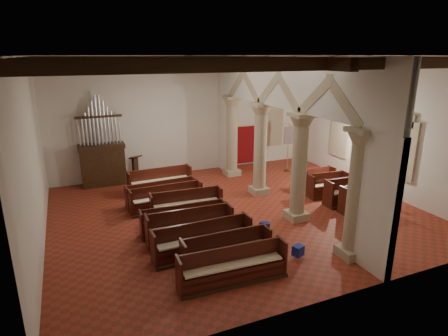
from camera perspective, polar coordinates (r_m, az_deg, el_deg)
floor at (r=15.09m, az=1.99°, el=-6.68°), size 14.00×14.00×0.00m
ceiling at (r=13.83m, az=2.25°, el=16.75°), size 14.00×14.00×0.00m
wall_back at (r=19.66m, az=-5.41°, el=7.95°), size 14.00×0.02×6.00m
wall_front at (r=9.29m, az=18.06°, el=-3.01°), size 14.00×0.02×6.00m
wall_left at (r=12.91m, az=-27.29°, el=1.40°), size 0.02×12.00×6.00m
wall_right at (r=18.22m, az=22.58°, el=6.03°), size 0.02×12.00×6.00m
ceiling_beams at (r=13.83m, az=2.24°, el=16.01°), size 13.80×11.80×0.30m
arcade at (r=14.89m, az=8.47°, el=7.17°), size 0.90×11.90×6.00m
window_right_a at (r=17.37m, az=25.71°, el=2.46°), size 0.03×1.00×2.20m
window_right_b at (r=20.14m, az=17.27°, el=5.17°), size 0.03×1.00×2.20m
window_back at (r=21.80m, az=7.35°, el=6.64°), size 1.00×0.03×2.20m
pipe_organ at (r=18.65m, az=-18.06°, el=1.58°), size 2.10×0.85×4.40m
lectern at (r=19.03m, az=-13.34°, el=-0.30°), size 0.64×0.68×1.34m
dossal_curtain at (r=21.25m, az=3.82°, el=3.62°), size 1.80×0.07×2.17m
processional_banner at (r=20.28m, az=9.68°, el=1.80°), size 0.60×0.77×2.63m
hymnal_box_a at (r=11.99m, az=11.23°, el=-12.23°), size 0.39×0.36×0.32m
hymnal_box_b at (r=13.33m, az=6.19°, el=-8.89°), size 0.35×0.31×0.31m
hymnal_box_c at (r=14.42m, az=0.28°, el=-6.74°), size 0.34×0.30×0.31m
tube_heater_a at (r=10.68m, az=-2.27°, el=-16.47°), size 0.90×0.48×0.09m
tube_heater_b at (r=11.65m, az=-0.45°, el=-13.37°), size 1.11×0.14×0.11m
nave_pew_0 at (r=10.66m, az=1.36°, el=-15.41°), size 3.11×0.80×1.01m
nave_pew_1 at (r=11.29m, az=0.40°, el=-13.29°), size 2.69×0.74×1.07m
nave_pew_2 at (r=11.92m, az=-3.24°, el=-11.57°), size 3.18×0.78×1.07m
nave_pew_3 at (r=12.67m, az=-5.18°, el=-9.67°), size 2.90×0.87×1.15m
nave_pew_4 at (r=13.43m, az=-6.10°, el=-8.36°), size 3.07×0.77×0.98m
nave_pew_5 at (r=14.60m, az=-5.71°, el=-6.09°), size 2.80×0.89×1.06m
nave_pew_6 at (r=15.34m, az=-8.73°, el=-5.10°), size 2.94×0.76×1.02m
nave_pew_7 at (r=15.99m, az=-9.47°, el=-4.29°), size 2.99×0.84×0.96m
nave_pew_8 at (r=17.19m, az=-9.69°, el=-2.56°), size 2.85×0.84×1.14m
aisle_pew_0 at (r=15.97m, az=20.41°, el=-4.94°), size 1.97×0.76×1.13m
aisle_pew_1 at (r=16.62m, az=18.68°, el=-3.94°), size 2.32×0.84×1.12m
aisle_pew_2 at (r=17.19m, az=15.50°, el=-3.02°), size 1.86×0.83×1.05m
aisle_pew_3 at (r=18.10m, az=14.19°, el=-2.03°), size 1.64×0.73×0.95m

